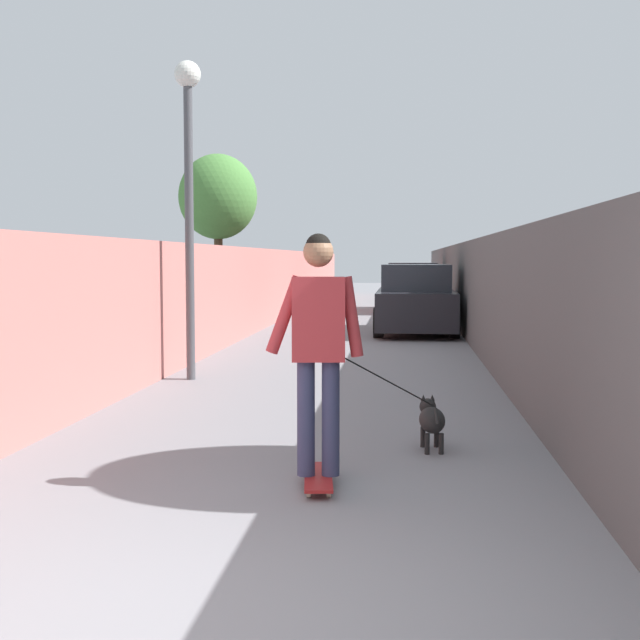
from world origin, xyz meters
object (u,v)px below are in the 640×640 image
car_near (416,301)px  person_skateboarder (318,334)px  lamp_post (189,163)px  dog (431,419)px  car_far (412,289)px  skateboard (318,477)px  tree_left_mid (218,198)px

car_near → person_skateboarder: bearing=176.1°
lamp_post → dog: 5.72m
dog → car_far: (19.33, -0.02, 0.44)m
lamp_post → skateboard: size_ratio=5.30×
tree_left_mid → person_skateboarder: size_ratio=2.56×
dog → car_near: bearing=-0.1°
skateboard → car_far: (20.58, -0.87, 0.65)m
lamp_post → person_skateboarder: 5.97m
tree_left_mid → dog: (-15.14, -5.33, -3.06)m
dog → lamp_post: bearing=38.9°
skateboard → car_near: bearing=-3.9°
lamp_post → dog: bearing=-141.1°
skateboard → person_skateboarder: size_ratio=0.46×
car_far → lamp_post: bearing=168.3°
skateboard → dog: 1.54m
dog → skateboard: bearing=145.8°
lamp_post → car_near: lamp_post is taller
dog → car_near: car_near is taller
skateboard → car_near: car_near is taller
dog → car_far: car_far is taller
skateboard → car_near: size_ratio=0.20×
car_near → dog: bearing=179.9°
person_skateboarder → car_far: bearing=-2.4°
person_skateboarder → car_near: 12.81m
tree_left_mid → car_far: 7.27m
car_near → tree_left_mid: bearing=55.8°
car_near → car_far: 7.81m
tree_left_mid → person_skateboarder: 17.14m
skateboard → car_far: bearing=-2.4°
tree_left_mid → car_far: size_ratio=1.03×
tree_left_mid → person_skateboarder: bearing=-164.8°
lamp_post → dog: (-3.93, -3.17, -2.69)m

